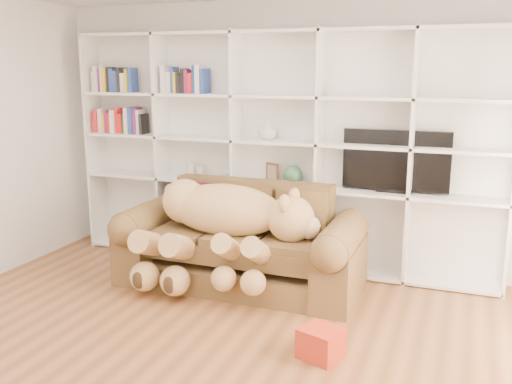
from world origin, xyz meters
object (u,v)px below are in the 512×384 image
at_px(teddy_bear, 222,222).
at_px(gift_box, 321,343).
at_px(sofa, 241,248).
at_px(tv, 396,161).

bearing_deg(teddy_bear, gift_box, -41.60).
relative_size(sofa, tv, 2.25).
relative_size(teddy_bear, tv, 1.62).
height_order(teddy_bear, gift_box, teddy_bear).
xyz_separation_m(sofa, gift_box, (1.07, -1.12, -0.25)).
distance_m(gift_box, tv, 2.11).
distance_m(teddy_bear, gift_box, 1.60).
bearing_deg(sofa, teddy_bear, -118.99).
xyz_separation_m(teddy_bear, tv, (1.42, 0.88, 0.50)).
bearing_deg(gift_box, teddy_bear, 141.64).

